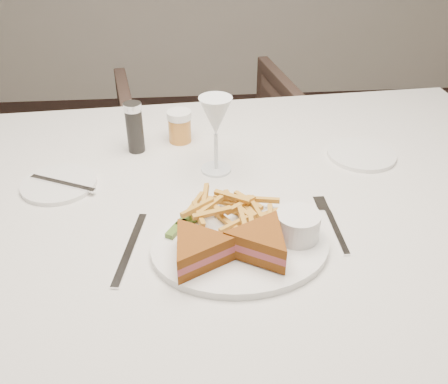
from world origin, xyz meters
TOP-DOWN VIEW (x-y plane):
  - table at (0.10, 0.14)m, footprint 1.58×1.11m
  - chair_far at (0.13, 1.08)m, footprint 0.77×0.73m
  - table_setting at (0.10, 0.08)m, footprint 0.85×0.60m

SIDE VIEW (x-z plane):
  - chair_far at x=0.13m, z-range 0.00..0.70m
  - table at x=0.10m, z-range 0.00..0.75m
  - table_setting at x=0.10m, z-range 0.70..0.88m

